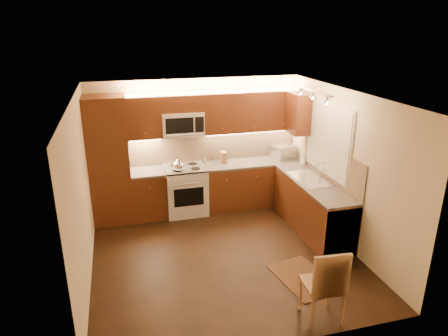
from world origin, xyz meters
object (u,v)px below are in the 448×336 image
object	(u,v)px
toaster_oven	(283,151)
soap_bottle	(304,159)
kettle	(178,164)
knife_block	(224,157)
sink	(311,175)
stove	(186,190)
dining_chair	(323,283)
microwave	(182,124)

from	to	relation	value
toaster_oven	soap_bottle	world-z (taller)	toaster_oven
kettle	knife_block	distance (m)	0.96
kettle	soap_bottle	size ratio (longest dim) A/B	1.20
sink	toaster_oven	xyz separation A→B (m)	(0.01, 1.23, 0.06)
kettle	toaster_oven	size ratio (longest dim) A/B	0.57
stove	dining_chair	bearing A→B (deg)	-72.36
toaster_oven	microwave	bearing A→B (deg)	159.69
soap_bottle	dining_chair	distance (m)	3.28
toaster_oven	knife_block	world-z (taller)	toaster_oven
sink	dining_chair	world-z (taller)	sink
knife_block	soap_bottle	world-z (taller)	knife_block
microwave	sink	bearing A→B (deg)	-32.21
knife_block	dining_chair	xyz separation A→B (m)	(0.30, -3.49, -0.51)
microwave	dining_chair	distance (m)	3.87
microwave	soap_bottle	bearing A→B (deg)	-12.33
sink	toaster_oven	bearing A→B (deg)	89.67
kettle	sink	bearing A→B (deg)	-36.83
microwave	kettle	xyz separation A→B (m)	(-0.14, -0.30, -0.67)
dining_chair	soap_bottle	bearing A→B (deg)	73.51
soap_bottle	dining_chair	world-z (taller)	soap_bottle
sink	kettle	xyz separation A→B (m)	(-2.14, 0.96, 0.07)
soap_bottle	microwave	bearing A→B (deg)	144.91
stove	toaster_oven	size ratio (longest dim) A/B	2.11
microwave	soap_bottle	world-z (taller)	microwave
soap_bottle	toaster_oven	bearing A→B (deg)	93.91
dining_chair	kettle	bearing A→B (deg)	115.38
stove	kettle	distance (m)	0.62
stove	kettle	xyz separation A→B (m)	(-0.14, -0.16, 0.59)
stove	toaster_oven	bearing A→B (deg)	3.11
microwave	dining_chair	size ratio (longest dim) A/B	0.76
sink	dining_chair	bearing A→B (deg)	-112.38
microwave	toaster_oven	xyz separation A→B (m)	(2.01, -0.03, -0.69)
stove	microwave	world-z (taller)	microwave
stove	microwave	size ratio (longest dim) A/B	1.21
microwave	dining_chair	bearing A→B (deg)	-73.00
toaster_oven	soap_bottle	xyz separation A→B (m)	(0.23, -0.46, -0.03)
sink	toaster_oven	world-z (taller)	toaster_oven
microwave	dining_chair	world-z (taller)	microwave
knife_block	microwave	bearing A→B (deg)	-179.34
dining_chair	microwave	bearing A→B (deg)	111.64
sink	stove	bearing A→B (deg)	150.64
microwave	stove	bearing A→B (deg)	-90.00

